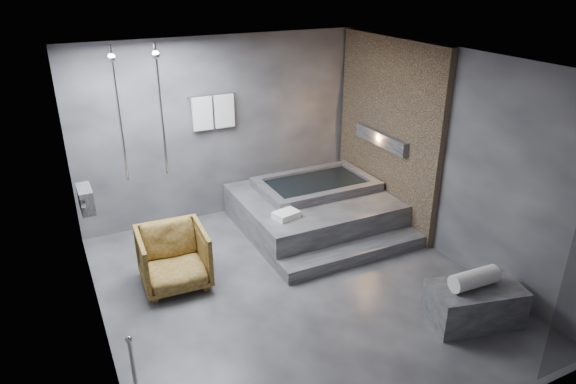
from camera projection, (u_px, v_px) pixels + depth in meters
room at (316, 147)px, 6.08m from camera, size 5.00×5.04×2.82m
tub_deck at (313, 209)px, 7.93m from camera, size 2.20×2.00×0.50m
tub_step at (354, 254)px, 7.03m from camera, size 2.20×0.36×0.18m
concrete_bench at (474, 304)px, 5.75m from camera, size 1.11×0.78×0.45m
driftwood_chair at (174, 258)px, 6.37m from camera, size 0.85×0.88×0.76m
rolled_towel at (474, 279)px, 5.63m from camera, size 0.58×0.23×0.21m
deck_towel at (286, 215)px, 7.10m from camera, size 0.39×0.32×0.09m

